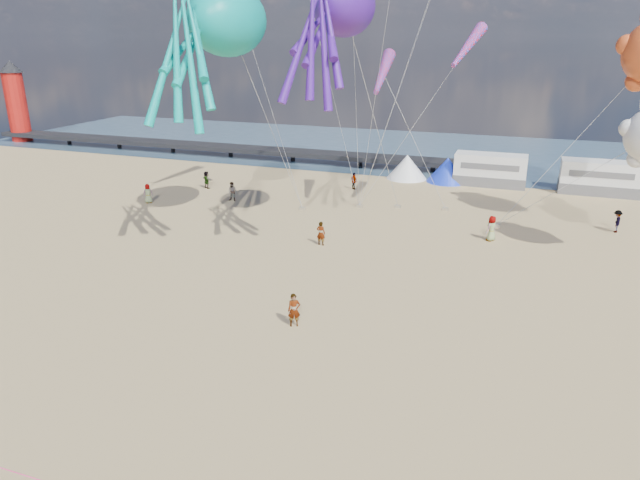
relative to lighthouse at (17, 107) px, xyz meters
The scene contains 26 objects.
ground 71.36m from the lighthouse, 38.16° to the right, with size 120.00×120.00×0.00m, color tan.
water 57.25m from the lighthouse, 11.11° to the left, with size 120.00×120.00×0.00m, color #354F65.
pier 28.22m from the lighthouse, ahead, with size 60.00×3.00×0.50m, color black.
lighthouse is the anchor object (origin of this frame).
motorhome_0 62.20m from the lighthouse, ahead, with size 6.60×2.50×3.00m, color silver.
motorhome_1 71.67m from the lighthouse, ahead, with size 6.60×2.50×3.00m, color silver.
tent_white 54.25m from the lighthouse, ahead, with size 4.00×4.00×2.40m, color white.
tent_blue 58.23m from the lighthouse, ahead, with size 4.00×4.00×2.40m, color #1933CC.
standing_person 66.17m from the lighthouse, 33.56° to the right, with size 0.62×0.41×1.71m, color tan.
beachgoer_0 66.60m from the lighthouse, 17.80° to the right, with size 0.65×0.43×1.80m, color #7F6659.
beachgoer_1 45.08m from the lighthouse, 22.66° to the right, with size 0.82×0.53×1.68m, color #7F6659.
beachgoer_2 73.49m from the lighthouse, 12.09° to the right, with size 0.81×0.63×1.66m, color #7F6659.
beachgoer_3 51.37m from the lighthouse, 11.21° to the right, with size 1.03×0.59×1.59m, color #7F6659.
beachgoer_4 39.89m from the lighthouse, 20.95° to the right, with size 0.95×0.40×1.62m, color #7F6659.
beachgoer_5 58.24m from the lighthouse, 25.65° to the right, with size 1.56×0.50×1.68m, color #7F6659.
beachgoer_6 40.57m from the lighthouse, 30.14° to the right, with size 0.61×0.40×1.66m, color #7F6659.
sandbag_a 51.47m from the lighthouse, 20.23° to the right, with size 0.50×0.35×0.22m, color gray.
sandbag_b 57.46m from the lighthouse, 14.66° to the right, with size 0.50×0.35×0.22m, color gray.
sandbag_c 65.93m from the lighthouse, 15.02° to the right, with size 0.50×0.35×0.22m, color gray.
sandbag_d 61.03m from the lighthouse, 13.19° to the right, with size 0.50×0.35×0.22m, color gray.
sandbag_e 54.79m from the lighthouse, 16.46° to the right, with size 0.50×0.35×0.22m, color gray.
kite_octopus_teal 53.37m from the lighthouse, 28.59° to the right, with size 4.11×9.59×10.95m, color #079D95, non-canonical shape.
kite_octopus_purple 59.56m from the lighthouse, 24.12° to the right, with size 3.72×8.68×9.92m, color #3F1485, non-canonical shape.
windsock_left 48.36m from the lighthouse, 22.92° to the right, with size 1.10×7.66×7.66m, color red, non-canonical shape.
windsock_mid 57.04m from the lighthouse, 16.92° to the right, with size 1.00×5.81×5.81m, color red, non-canonical shape.
windsock_right 62.96m from the lighthouse, 15.11° to the right, with size 0.90×5.36×5.36m, color red, non-canonical shape.
Camera 1 is at (8.74, -15.77, 13.53)m, focal length 32.00 mm.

